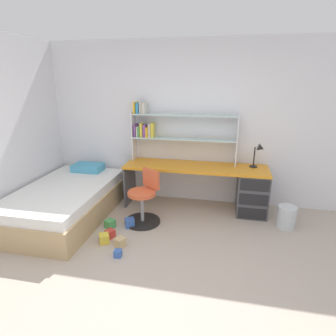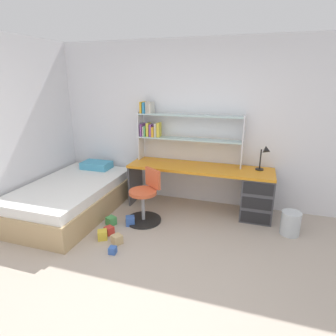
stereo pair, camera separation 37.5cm
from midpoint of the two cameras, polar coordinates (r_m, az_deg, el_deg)
name	(u,v)px [view 1 (the left image)]	position (r m, az deg, el deg)	size (l,w,h in m)	color
ground_plane	(161,294)	(3.02, -5.24, -24.34)	(5.80, 5.63, 0.02)	#B2A393
room_shell	(93,135)	(3.89, -17.80, 6.42)	(5.80, 5.63, 2.61)	silver
desk	(233,186)	(4.43, 10.81, -3.73)	(2.23, 0.59, 0.71)	orange
bookshelf_hutch	(168,127)	(4.50, -2.31, 8.25)	(1.68, 0.22, 0.95)	silver
desk_lamp	(259,152)	(4.36, 15.80, 3.17)	(0.20, 0.17, 0.38)	black
swivel_chair	(144,203)	(4.09, -7.62, -7.07)	(0.52, 0.52, 0.78)	black
bed_platform	(66,201)	(4.58, -22.28, -6.35)	(1.21, 2.03, 0.61)	tan
waste_bin	(286,217)	(4.23, 20.69, -9.41)	(0.26, 0.26, 0.32)	silver
toy_block_yellow_0	(104,238)	(3.82, -15.75, -13.76)	(0.12, 0.12, 0.12)	gold
toy_block_green_1	(110,224)	(4.14, -14.36, -11.03)	(0.12, 0.12, 0.12)	#479E51
toy_block_red_2	(110,234)	(3.91, -14.51, -12.92)	(0.11, 0.11, 0.11)	red
toy_block_natural_3	(120,242)	(3.70, -12.72, -14.63)	(0.12, 0.12, 0.12)	tan
toy_block_blue_4	(130,223)	(4.10, -10.47, -11.00)	(0.13, 0.13, 0.13)	#3860B7
toy_block_blue_5	(118,253)	(3.53, -13.34, -16.70)	(0.09, 0.09, 0.09)	#3860B7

